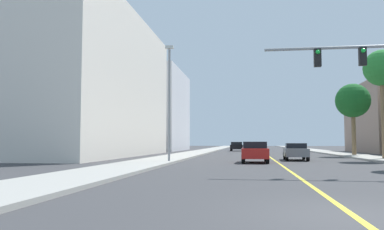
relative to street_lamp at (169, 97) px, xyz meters
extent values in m
plane|color=#38383A|center=(7.43, 23.57, -4.58)|extent=(192.00, 192.00, 0.00)
cube|color=#9E9B93|center=(-1.19, 23.57, -4.51)|extent=(3.39, 168.00, 0.15)
cube|color=#9E9B93|center=(16.05, 23.57, -4.51)|extent=(3.39, 168.00, 0.15)
cube|color=yellow|center=(7.43, 23.57, -4.58)|extent=(0.16, 144.00, 0.01)
cube|color=silver|center=(-11.55, 12.04, 2.69)|extent=(11.77, 27.58, 14.54)
cube|color=silver|center=(-10.91, 38.54, 2.15)|extent=(10.49, 17.97, 13.46)
cylinder|color=gray|center=(10.48, -7.88, 1.21)|extent=(8.54, 0.14, 0.14)
cube|color=black|center=(10.62, -7.88, 0.76)|extent=(0.32, 0.24, 0.84)
sphere|color=green|center=(10.62, -8.02, 1.01)|extent=(0.20, 0.20, 0.20)
cube|color=black|center=(8.63, -7.88, 0.76)|extent=(0.32, 0.24, 0.84)
sphere|color=green|center=(8.63, -8.02, 1.01)|extent=(0.20, 0.20, 0.20)
cylinder|color=gray|center=(0.00, 0.00, -0.55)|extent=(0.16, 0.16, 7.76)
cube|color=beige|center=(0.00, 0.00, 3.48)|extent=(0.56, 0.28, 0.20)
cylinder|color=brown|center=(16.07, 6.32, -0.83)|extent=(0.42, 0.42, 7.21)
sphere|color=#287F33|center=(16.07, 6.32, 2.78)|extent=(2.92, 2.92, 2.92)
cone|color=#287F33|center=(16.09, 7.19, 2.58)|extent=(1.52, 0.47, 1.55)
cone|color=#287F33|center=(15.21, 6.48, 2.58)|extent=(0.67, 1.56, 1.36)
cylinder|color=brown|center=(15.95, 14.93, -1.69)|extent=(0.42, 0.42, 5.49)
sphere|color=#195B23|center=(15.95, 14.93, 1.06)|extent=(3.44, 3.44, 3.44)
cone|color=#195B23|center=(16.98, 14.95, 0.86)|extent=(0.46, 1.92, 1.28)
cone|color=#195B23|center=(16.21, 15.93, 0.86)|extent=(1.59, 0.78, 1.89)
cone|color=#195B23|center=(15.15, 15.59, 0.86)|extent=(1.29, 1.58, 1.41)
cone|color=#195B23|center=(15.19, 14.23, 0.86)|extent=(1.32, 1.43, 1.55)
cone|color=#195B23|center=(16.15, 13.92, 0.86)|extent=(1.53, 0.68, 1.89)
cube|color=#1E389E|center=(5.94, 34.95, -3.94)|extent=(1.77, 4.56, 0.65)
cube|color=black|center=(5.95, 34.65, -3.38)|extent=(1.54, 2.12, 0.47)
cylinder|color=black|center=(5.16, 36.66, -4.26)|extent=(0.23, 0.64, 0.64)
cylinder|color=black|center=(6.68, 36.68, -4.26)|extent=(0.23, 0.64, 0.64)
cylinder|color=black|center=(5.20, 33.22, -4.26)|extent=(0.23, 0.64, 0.64)
cylinder|color=black|center=(6.72, 33.24, -4.26)|extent=(0.23, 0.64, 0.64)
cube|color=red|center=(5.85, 1.30, -3.92)|extent=(1.81, 3.85, 0.69)
cube|color=black|center=(5.85, 1.18, -3.35)|extent=(1.59, 1.91, 0.45)
cylinder|color=black|center=(5.06, 2.68, -4.26)|extent=(0.22, 0.64, 0.64)
cylinder|color=black|center=(6.65, 2.67, -4.26)|extent=(0.22, 0.64, 0.64)
cylinder|color=black|center=(5.05, -0.07, -4.26)|extent=(0.22, 0.64, 0.64)
cylinder|color=black|center=(6.65, -0.07, -4.26)|extent=(0.22, 0.64, 0.64)
cube|color=slate|center=(9.08, 5.31, -3.95)|extent=(1.90, 4.28, 0.62)
cube|color=black|center=(9.08, 5.11, -3.44)|extent=(1.60, 1.96, 0.40)
cylinder|color=black|center=(8.38, 6.89, -4.26)|extent=(0.25, 0.65, 0.64)
cylinder|color=black|center=(9.91, 6.83, -4.26)|extent=(0.25, 0.65, 0.64)
cylinder|color=black|center=(8.26, 3.78, -4.26)|extent=(0.25, 0.65, 0.64)
cylinder|color=black|center=(9.79, 3.72, -4.26)|extent=(0.25, 0.65, 0.64)
cube|color=black|center=(3.58, 36.41, -3.92)|extent=(1.99, 4.02, 0.68)
cube|color=black|center=(3.58, 36.10, -3.36)|extent=(1.73, 2.02, 0.45)
cylinder|color=black|center=(2.72, 37.87, -4.26)|extent=(0.23, 0.64, 0.64)
cylinder|color=black|center=(4.47, 37.86, -4.26)|extent=(0.23, 0.64, 0.64)
cylinder|color=black|center=(2.69, 34.97, -4.26)|extent=(0.23, 0.64, 0.64)
cylinder|color=black|center=(4.44, 34.96, -4.26)|extent=(0.23, 0.64, 0.64)
camera|label=1|loc=(5.40, -26.48, -3.14)|focal=36.63mm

